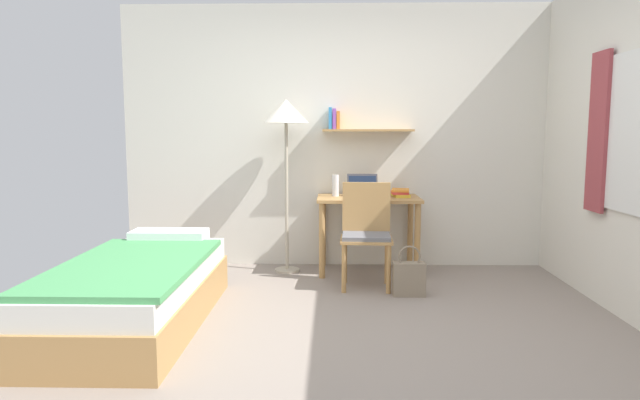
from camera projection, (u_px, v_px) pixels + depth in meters
name	position (u px, v px, depth m)	size (l,w,h in m)	color
ground_plane	(348.00, 335.00, 3.73)	(5.28, 5.28, 0.00)	gray
wall_back	(343.00, 137.00, 5.58)	(4.40, 0.27, 2.60)	silver
bed	(139.00, 291.00, 3.91)	(0.90, 1.96, 0.54)	#B2844C
desk	(368.00, 212.00, 5.34)	(0.98, 0.57, 0.73)	#B2844C
desk_chair	(366.00, 230.00, 4.85)	(0.46, 0.40, 0.91)	#B2844C
standing_lamp	(286.00, 119.00, 5.25)	(0.43, 0.43, 1.66)	#B2A893
laptop	(363.00, 191.00, 5.35)	(0.30, 0.24, 0.21)	#2D2D33
water_bottle	(335.00, 185.00, 5.38)	(0.07, 0.07, 0.21)	silver
book_stack	(400.00, 193.00, 5.34)	(0.19, 0.25, 0.07)	gold
handbag	(409.00, 278.00, 4.61)	(0.27, 0.12, 0.42)	gray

